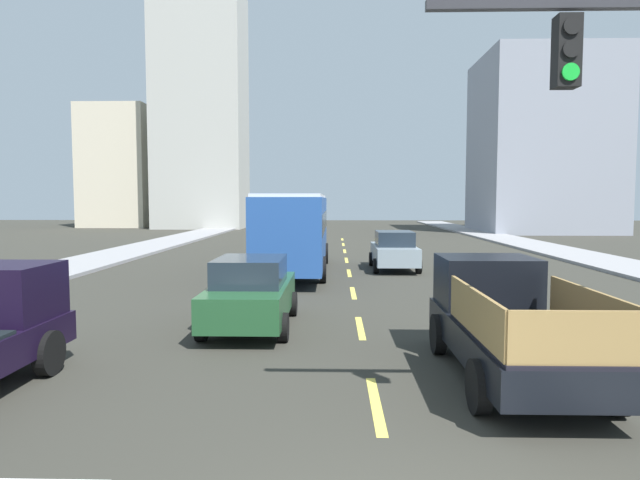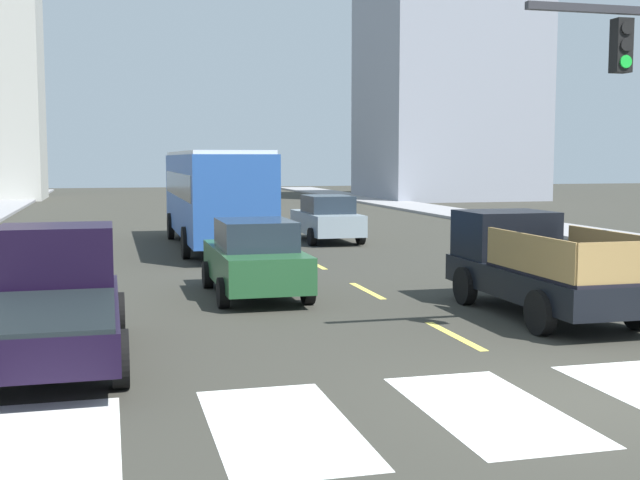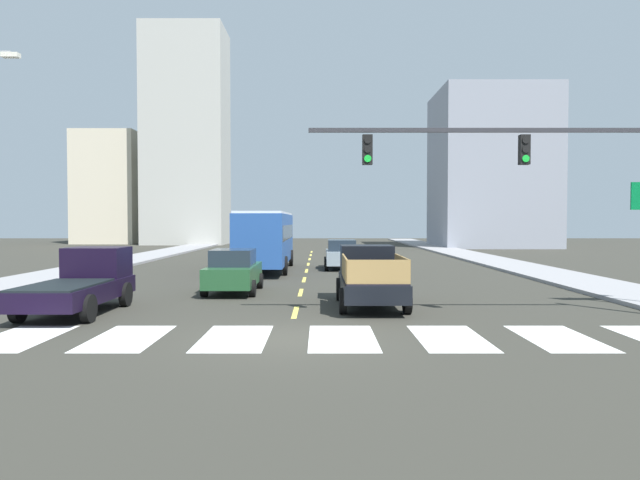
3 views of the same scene
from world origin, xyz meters
TOP-DOWN VIEW (x-y plane):
  - sidewalk_left at (-12.66, 18.00)m, footprint 3.43×110.00m
  - lane_dash_0 at (0.00, 4.00)m, footprint 0.16×2.40m
  - lane_dash_1 at (0.00, 9.00)m, footprint 0.16×2.40m
  - lane_dash_2 at (0.00, 14.00)m, footprint 0.16×2.40m
  - lane_dash_3 at (0.00, 19.00)m, footprint 0.16×2.40m
  - lane_dash_4 at (0.00, 24.00)m, footprint 0.16×2.40m
  - lane_dash_5 at (0.00, 29.00)m, footprint 0.16×2.40m
  - lane_dash_6 at (0.00, 34.00)m, footprint 0.16×2.40m
  - lane_dash_7 at (0.00, 39.00)m, footprint 0.16×2.40m
  - pickup_stakebed at (2.44, 5.66)m, footprint 2.18×5.20m
  - city_bus at (-2.30, 19.20)m, footprint 2.72×10.80m
  - sedan_near_left at (-2.65, 8.96)m, footprint 2.02×4.40m
  - sedan_near_right at (2.03, 20.25)m, footprint 2.02×4.40m
  - tower_tall_centre at (-15.29, 56.48)m, footprint 9.49×7.35m
  - block_mid_left at (19.37, 49.62)m, footprint 11.86×11.33m
  - block_mid_right at (-25.54, 59.56)m, footprint 7.65×7.66m

SIDE VIEW (x-z plane):
  - lane_dash_0 at x=0.00m, z-range 0.00..0.01m
  - lane_dash_1 at x=0.00m, z-range 0.00..0.01m
  - lane_dash_2 at x=0.00m, z-range 0.00..0.01m
  - lane_dash_3 at x=0.00m, z-range 0.00..0.01m
  - lane_dash_4 at x=0.00m, z-range 0.00..0.01m
  - lane_dash_5 at x=0.00m, z-range 0.00..0.01m
  - lane_dash_6 at x=0.00m, z-range 0.00..0.01m
  - lane_dash_7 at x=0.00m, z-range 0.00..0.01m
  - sidewalk_left at x=-12.66m, z-range 0.00..0.15m
  - sedan_near_left at x=-2.65m, z-range 0.00..1.72m
  - sedan_near_right at x=2.03m, z-range 0.00..1.72m
  - pickup_stakebed at x=2.44m, z-range -0.04..1.92m
  - city_bus at x=-2.30m, z-range 0.29..3.61m
  - block_mid_right at x=-25.54m, z-range 0.00..13.84m
  - block_mid_left at x=19.37m, z-range 0.00..16.78m
  - tower_tall_centre at x=-15.29m, z-range 0.00..25.76m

